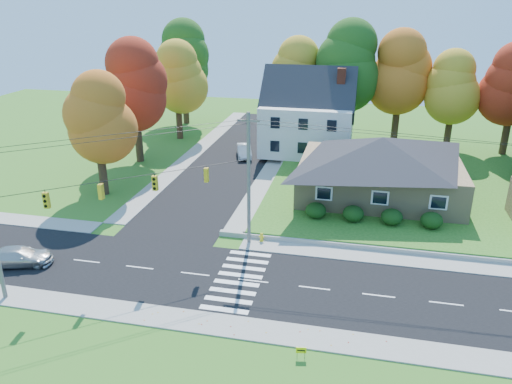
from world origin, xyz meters
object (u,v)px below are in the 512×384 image
Objects in this scene: silver_sedan at (19,256)px; fire_hydrant at (262,238)px; ranch_house at (380,166)px; white_car at (244,151)px.

silver_sedan is 5.93× the size of fire_hydrant.
white_car is (-14.94, 10.00, -2.54)m from ranch_house.
white_car is at bearing 107.20° from fire_hydrant.
ranch_house is at bearing -71.27° from silver_sedan.
silver_sedan is at bearing -126.24° from white_car.
fire_hydrant is at bearing -82.87° from silver_sedan.
ranch_house reaches higher than silver_sedan.
silver_sedan reaches higher than fire_hydrant.
white_car is 21.39m from fire_hydrant.
ranch_house is 29.93m from silver_sedan.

